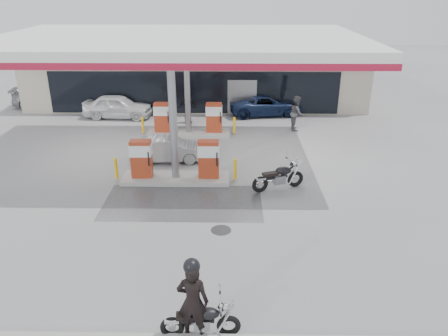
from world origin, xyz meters
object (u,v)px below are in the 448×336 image
(main_motorcycle, at_px, (202,322))
(attendant, at_px, (297,113))
(parked_motorcycle, at_px, (279,178))
(sedan_white, at_px, (118,106))
(parked_car_right, at_px, (266,105))
(pump_island_near, at_px, (175,165))
(pump_island_far, at_px, (188,122))
(hatchback_silver, at_px, (168,149))
(biker_main, at_px, (193,302))
(parked_car_left, at_px, (47,97))
(biker_walking, at_px, (187,108))

(main_motorcycle, distance_m, attendant, 16.39)
(parked_motorcycle, bearing_deg, sedan_white, 111.56)
(sedan_white, relative_size, parked_car_right, 0.92)
(pump_island_near, relative_size, pump_island_far, 1.00)
(hatchback_silver, bearing_deg, pump_island_far, -13.79)
(sedan_white, bearing_deg, pump_island_near, -149.72)
(pump_island_far, distance_m, attendant, 6.09)
(sedan_white, xyz_separation_m, hatchback_silver, (4.02, -7.00, -0.13))
(parked_car_right, bearing_deg, pump_island_far, 122.73)
(attendant, distance_m, hatchback_silver, 8.18)
(biker_main, bearing_deg, parked_car_right, -92.44)
(pump_island_near, relative_size, sedan_white, 1.23)
(pump_island_near, height_order, main_motorcycle, pump_island_near)
(parked_car_left, relative_size, parked_car_right, 0.97)
(pump_island_near, xyz_separation_m, parked_car_left, (-10.00, 11.74, -0.07))
(pump_island_near, height_order, sedan_white, pump_island_near)
(hatchback_silver, bearing_deg, main_motorcycle, -173.00)
(biker_main, xyz_separation_m, parked_car_left, (-11.47, 20.55, -0.38))
(parked_car_right, xyz_separation_m, biker_walking, (-4.75, -1.80, 0.27))
(biker_main, bearing_deg, main_motorcycle, -169.15)
(pump_island_far, relative_size, hatchback_silver, 1.46)
(biker_main, xyz_separation_m, attendant, (4.53, 15.81, -0.05))
(attendant, relative_size, hatchback_silver, 0.55)
(pump_island_far, bearing_deg, parked_car_left, 150.15)
(pump_island_near, bearing_deg, biker_main, -80.54)
(pump_island_far, distance_m, hatchback_silver, 3.85)
(parked_car_left, bearing_deg, pump_island_near, -146.92)
(biker_main, xyz_separation_m, hatchback_silver, (-2.08, 11.01, -0.44))
(parked_car_right, bearing_deg, parked_motorcycle, 169.83)
(sedan_white, bearing_deg, main_motorcycle, -157.17)
(sedan_white, relative_size, hatchback_silver, 1.19)
(biker_walking, bearing_deg, main_motorcycle, -103.58)
(pump_island_near, bearing_deg, attendant, 49.40)
(pump_island_far, relative_size, parked_car_right, 1.13)
(main_motorcycle, bearing_deg, attendant, 71.58)
(hatchback_silver, height_order, biker_walking, biker_walking)
(main_motorcycle, xyz_separation_m, sedan_white, (-6.29, 17.99, 0.28))
(hatchback_silver, bearing_deg, pump_island_near, -169.15)
(pump_island_near, bearing_deg, biker_walking, 91.78)
(parked_motorcycle, relative_size, hatchback_silver, 0.62)
(biker_walking, bearing_deg, biker_main, -104.23)
(pump_island_far, relative_size, parked_car_left, 1.16)
(pump_island_near, distance_m, biker_walking, 8.21)
(pump_island_far, xyz_separation_m, main_motorcycle, (1.66, -14.79, -0.28))
(main_motorcycle, xyz_separation_m, hatchback_silver, (-2.27, 10.99, 0.15))
(pump_island_near, xyz_separation_m, parked_car_right, (4.50, 10.00, -0.08))
(sedan_white, xyz_separation_m, parked_car_right, (9.13, 0.80, -0.08))
(main_motorcycle, bearing_deg, pump_island_far, 93.35)
(biker_main, bearing_deg, pump_island_far, -77.63)
(hatchback_silver, distance_m, parked_car_left, 13.39)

